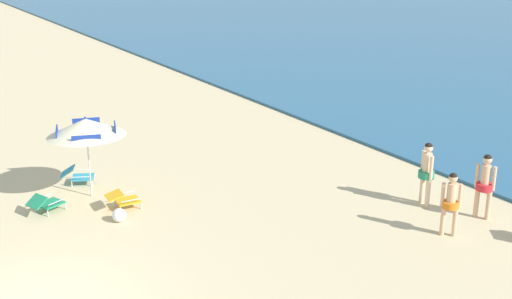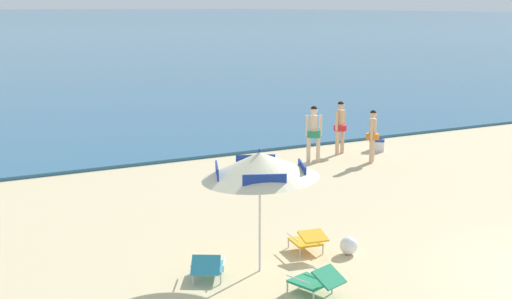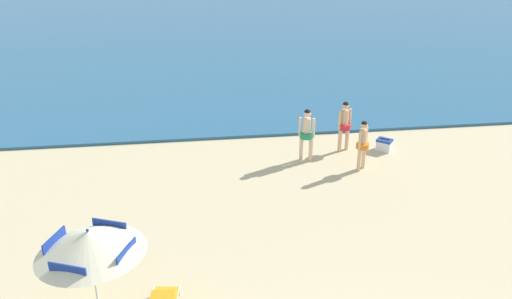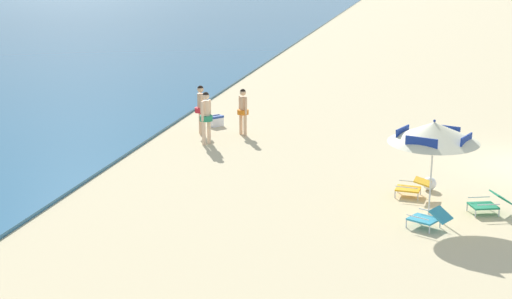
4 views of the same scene
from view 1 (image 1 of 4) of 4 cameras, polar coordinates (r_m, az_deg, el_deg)
The scene contains 8 objects.
beach_umbrella_striped_main at distance 19.51m, azimuth -13.39°, elevation 1.73°, with size 2.58×2.57×2.28m.
lounge_chair_under_umbrella at distance 19.39m, azimuth -16.41°, elevation -4.09°, with size 0.78×1.01×0.52m.
lounge_chair_beside_umbrella at distance 19.13m, azimuth -10.54°, elevation -3.88°, with size 0.66×0.92×0.49m.
lounge_chair_facing_sea at distance 21.00m, azimuth -14.03°, elevation -1.99°, with size 0.90×1.03×0.52m.
person_standing_near_shore at distance 18.90m, azimuth 17.77°, elevation -2.46°, with size 0.48×0.42×1.73m.
person_standing_beside at distance 19.27m, azimuth 13.44°, elevation -1.56°, with size 0.50×0.43×1.75m.
person_wading_in at distance 17.74m, azimuth 15.26°, elevation -3.88°, with size 0.40×0.40×1.63m.
beach_ball at distance 18.46m, azimuth -10.84°, elevation -5.16°, with size 0.36×0.36×0.36m, color white.
Camera 1 is at (12.48, -3.46, 7.88)m, focal length 50.24 mm.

